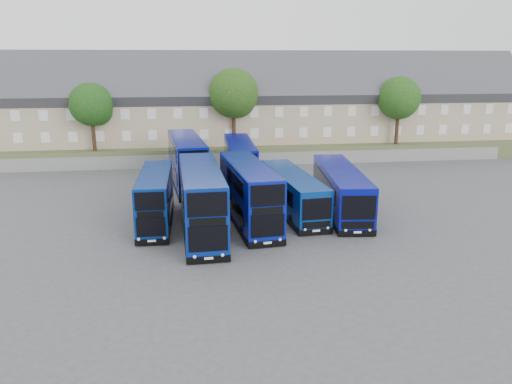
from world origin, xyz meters
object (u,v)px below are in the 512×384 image
at_px(coach_east_a, 293,193).
at_px(tree_far, 421,93).
at_px(tree_west, 93,106).
at_px(tree_east, 400,100).
at_px(dd_front_mid, 201,202).
at_px(tree_mid, 235,95).
at_px(dd_front_left, 156,199).

relative_size(coach_east_a, tree_far, 1.38).
distance_m(coach_east_a, tree_west, 27.88).
bearing_deg(tree_east, dd_front_mid, -135.97).
bearing_deg(tree_west, tree_mid, 1.79).
bearing_deg(tree_west, tree_far, 9.46).
bearing_deg(dd_front_left, coach_east_a, 8.38).
distance_m(dd_front_left, tree_mid, 24.13).
height_order(coach_east_a, tree_east, tree_east).
height_order(dd_front_mid, tree_east, tree_east).
bearing_deg(dd_front_left, tree_east, 37.81).
xyz_separation_m(dd_front_mid, tree_mid, (4.71, 24.39, 5.74)).
bearing_deg(coach_east_a, dd_front_left, -177.16).
bearing_deg(dd_front_left, tree_west, 110.81).
bearing_deg(tree_mid, dd_front_mid, -100.93).
distance_m(dd_front_left, tree_west, 23.37).
height_order(tree_west, tree_far, tree_far).
relative_size(dd_front_mid, coach_east_a, 1.00).
bearing_deg(tree_mid, dd_front_left, -110.31).
xyz_separation_m(coach_east_a, tree_far, (23.24, 26.89, 6.14)).
height_order(coach_east_a, tree_far, tree_far).
relative_size(dd_front_left, tree_west, 1.29).
height_order(dd_front_mid, tree_mid, tree_mid).
bearing_deg(coach_east_a, tree_far, 44.16).
distance_m(tree_west, tree_far, 42.58).
bearing_deg(dd_front_mid, tree_west, 113.22).
bearing_deg(dd_front_mid, coach_east_a, 26.08).
bearing_deg(tree_west, coach_east_a, -46.67).
bearing_deg(tree_east, tree_mid, 178.57).
xyz_separation_m(dd_front_mid, tree_west, (-11.29, 23.89, 4.73)).
relative_size(dd_front_mid, tree_far, 1.38).
distance_m(tree_mid, tree_east, 20.02).
relative_size(dd_front_mid, tree_east, 1.47).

